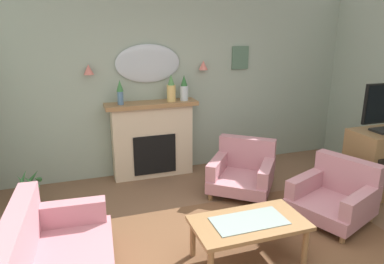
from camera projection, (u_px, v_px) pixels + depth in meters
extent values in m
cube|color=#93A393|center=(180.00, 83.00, 5.56)|extent=(6.64, 0.10, 2.77)
cube|color=brown|center=(256.00, 256.00, 3.62)|extent=(3.20, 2.40, 0.01)
cube|color=beige|center=(152.00, 141.00, 5.45)|extent=(1.20, 0.28, 1.10)
cube|color=black|center=(154.00, 154.00, 5.41)|extent=(0.64, 0.12, 0.60)
cube|color=olive|center=(151.00, 104.00, 5.27)|extent=(1.36, 0.36, 0.06)
cylinder|color=#4C7093|center=(120.00, 98.00, 5.07)|extent=(0.08, 0.08, 0.19)
cone|color=#38753D|center=(120.00, 86.00, 5.02)|extent=(0.10, 0.10, 0.16)
cylinder|color=tan|center=(171.00, 93.00, 5.30)|extent=(0.13, 0.13, 0.24)
cone|color=#4C8447|center=(171.00, 80.00, 5.24)|extent=(0.10, 0.10, 0.16)
cylinder|color=silver|center=(184.00, 93.00, 5.36)|extent=(0.12, 0.12, 0.22)
cone|color=#2D6633|center=(184.00, 80.00, 5.31)|extent=(0.10, 0.10, 0.16)
ellipsoid|color=#B2BCC6|center=(148.00, 63.00, 5.24)|extent=(0.96, 0.06, 0.56)
cone|color=#D17066|center=(88.00, 69.00, 4.94)|extent=(0.14, 0.14, 0.14)
cone|color=#D17066|center=(203.00, 65.00, 5.47)|extent=(0.14, 0.14, 0.14)
cube|color=#4C6B56|center=(240.00, 58.00, 5.70)|extent=(0.28, 0.03, 0.36)
cube|color=olive|center=(249.00, 223.00, 3.44)|extent=(1.10, 0.60, 0.04)
cube|color=#8C9E99|center=(249.00, 221.00, 3.43)|extent=(0.72, 0.36, 0.01)
cylinder|color=olive|center=(305.00, 247.00, 3.44)|extent=(0.06, 0.06, 0.40)
cylinder|color=olive|center=(193.00, 239.00, 3.57)|extent=(0.06, 0.06, 0.40)
cylinder|color=olive|center=(278.00, 222.00, 3.87)|extent=(0.06, 0.06, 0.40)
cube|color=#B77A84|center=(14.00, 253.00, 2.82)|extent=(0.30, 1.71, 0.48)
cube|color=#B77A84|center=(68.00, 213.00, 3.66)|extent=(0.77, 0.21, 0.24)
cylinder|color=olive|center=(105.00, 239.00, 3.83)|extent=(0.07, 0.07, 0.10)
cylinder|color=olive|center=(37.00, 248.00, 3.67)|extent=(0.07, 0.07, 0.10)
cube|color=#B77A84|center=(330.00, 207.00, 4.25)|extent=(1.04, 1.04, 0.16)
cube|color=#B77A84|center=(347.00, 175.00, 4.37)|extent=(0.45, 0.80, 0.45)
cube|color=#B77A84|center=(306.00, 183.00, 4.44)|extent=(0.72, 0.40, 0.22)
cube|color=#B77A84|center=(361.00, 202.00, 3.94)|extent=(0.72, 0.40, 0.22)
cylinder|color=olive|center=(288.00, 215.00, 4.32)|extent=(0.06, 0.06, 0.10)
cylinder|color=olive|center=(342.00, 239.00, 3.82)|extent=(0.06, 0.06, 0.10)
cylinder|color=olive|center=(318.00, 198.00, 4.74)|extent=(0.06, 0.06, 0.10)
cylinder|color=olive|center=(370.00, 218.00, 4.25)|extent=(0.06, 0.06, 0.10)
cube|color=#B77A84|center=(241.00, 181.00, 4.94)|extent=(1.12, 1.12, 0.16)
cube|color=#B77A84|center=(247.00, 152.00, 5.16)|extent=(0.73, 0.62, 0.45)
cube|color=#B77A84|center=(218.00, 165.00, 4.99)|extent=(0.56, 0.65, 0.22)
cube|color=#B77A84|center=(267.00, 172.00, 4.77)|extent=(0.56, 0.65, 0.22)
cylinder|color=olive|center=(210.00, 196.00, 4.78)|extent=(0.06, 0.06, 0.10)
cylinder|color=olive|center=(261.00, 205.00, 4.56)|extent=(0.06, 0.06, 0.10)
cylinder|color=olive|center=(223.00, 177.00, 5.39)|extent=(0.06, 0.06, 0.10)
cylinder|color=olive|center=(269.00, 183.00, 5.17)|extent=(0.06, 0.06, 0.10)
cube|color=olive|center=(379.00, 163.00, 4.87)|extent=(0.80, 0.56, 0.90)
cylinder|color=silver|center=(33.00, 202.00, 4.57)|extent=(0.16, 0.16, 0.14)
cylinder|color=brown|center=(31.00, 192.00, 4.53)|extent=(0.03, 0.03, 0.15)
cone|color=#38753D|center=(37.00, 179.00, 4.50)|extent=(0.10, 0.24, 0.16)
cone|color=#38753D|center=(33.00, 176.00, 4.57)|extent=(0.20, 0.14, 0.22)
cone|color=#38753D|center=(23.00, 179.00, 4.50)|extent=(0.15, 0.21, 0.21)
cone|color=#38753D|center=(23.00, 182.00, 4.40)|extent=(0.20, 0.21, 0.17)
cone|color=#38753D|center=(31.00, 182.00, 4.41)|extent=(0.20, 0.11, 0.22)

